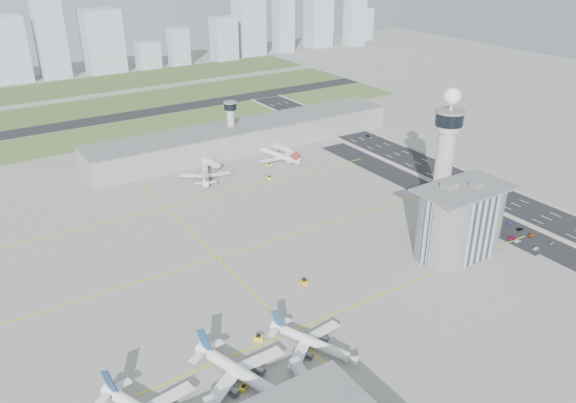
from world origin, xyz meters
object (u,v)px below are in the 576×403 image
airplane_far_b (278,152)px  car_lot_10 (499,220)px  airplane_near_b (244,369)px  car_lot_0 (536,248)px  airplane_near_c (315,338)px  car_lot_4 (487,225)px  car_lot_9 (511,223)px  car_hw_1 (447,174)px  jet_bridge_far_1 (275,147)px  tug_3 (304,281)px  car_lot_6 (552,243)px  car_lot_5 (474,218)px  tug_1 (243,388)px  car_lot_2 (512,238)px  jet_bridge_far_0 (205,162)px  car_hw_4 (305,119)px  car_lot_3 (495,229)px  car_lot_1 (517,241)px  control_tower (446,149)px  tug_4 (269,177)px  admin_building (460,220)px  car_lot_7 (532,235)px  airplane_far_a (205,170)px  car_lot_11 (490,215)px  tug_5 (269,164)px  car_lot_8 (520,229)px  tug_2 (258,337)px  car_hw_2 (368,136)px  secondary_tower (231,122)px  jet_bridge_near_2 (312,395)px

airplane_far_b → car_lot_10: bearing=-171.8°
airplane_near_b → car_lot_0: bearing=73.0°
airplane_near_c → car_lot_4: 124.87m
car_lot_9 → car_lot_10: 5.74m
car_hw_1 → jet_bridge_far_1: bearing=118.2°
tug_3 → car_lot_6: tug_3 is taller
car_lot_5 → tug_1: bearing=97.3°
airplane_near_c → tug_3: 40.38m
car_lot_10 → car_lot_2: bearing=145.0°
airplane_near_c → tug_1: bearing=-106.6°
airplane_near_b → airplane_far_b: bearing=127.1°
jet_bridge_far_0 → car_hw_4: bearing=103.7°
tug_1 → car_lot_3: bearing=-121.2°
airplane_near_b → car_lot_1: 148.88m
control_tower → tug_4: (-47.29, 85.66, -34.13)m
admin_building → car_lot_4: 35.10m
airplane_near_c → car_lot_7: 131.85m
control_tower → car_lot_0: bearing=-76.9°
car_lot_4 → airplane_far_a: bearing=38.5°
car_lot_11 → car_lot_4: bearing=122.3°
car_hw_1 → car_lot_4: bearing=-128.0°
car_lot_1 → car_hw_1: 81.59m
airplane_near_b → car_lot_1: size_ratio=11.60×
car_lot_7 → tug_1: bearing=87.5°
jet_bridge_far_0 → car_lot_7: size_ratio=3.15×
car_lot_6 → airplane_near_c: bearing=85.7°
admin_building → airplane_near_c: 93.53m
tug_3 → tug_4: (43.91, 100.49, -0.04)m
car_lot_2 → car_lot_11: (10.75, 21.24, 0.01)m
car_lot_7 → airplane_far_b: bearing=10.1°
car_lot_0 → tug_5: bearing=14.7°
car_lot_4 → car_lot_8: 14.87m
airplane_near_c → jet_bridge_far_1: bearing=128.9°
tug_2 → car_lot_1: bearing=124.6°
control_tower → car_hw_2: size_ratio=14.12×
secondary_tower → car_lot_9: secondary_tower is taller
airplane_near_c → car_lot_2: 122.11m
tug_1 → car_lot_10: size_ratio=0.60×
car_lot_1 → car_hw_2: (40.04, 153.09, 0.06)m
jet_bridge_far_0 → jet_bridge_near_2: bearing=-25.9°
tug_2 → car_lot_2: tug_2 is taller
car_lot_2 → airplane_near_c: bearing=98.0°
car_lot_8 → car_hw_4: (15.24, 203.53, 0.04)m
jet_bridge_near_2 → tug_5: bearing=-17.2°
tug_4 → car_lot_1: tug_4 is taller
tug_1 → car_hw_2: tug_1 is taller
car_lot_9 → car_hw_4: (14.20, 197.52, 0.03)m
tug_3 → car_lot_0: (102.51, -33.59, -0.35)m
tug_5 → car_hw_2: tug_5 is taller
car_hw_2 → tug_3: bearing=-140.9°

